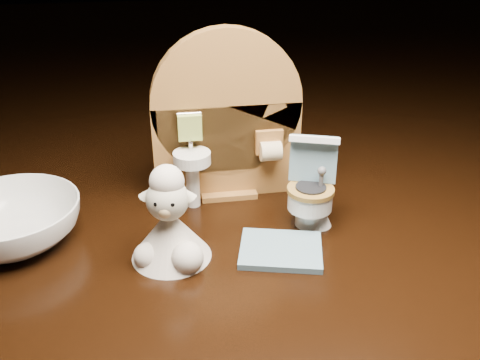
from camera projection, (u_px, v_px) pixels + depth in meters
name	position (u px, v px, depth m)	size (l,w,h in m)	color
backdrop_panel	(226.00, 126.00, 0.46)	(0.13, 0.05, 0.15)	#9B662F
toy_toilet	(311.00, 191.00, 0.44)	(0.04, 0.05, 0.08)	white
bath_mat	(281.00, 250.00, 0.41)	(0.06, 0.05, 0.00)	slate
toilet_brush	(319.00, 210.00, 0.44)	(0.02, 0.02, 0.05)	white
plush_lamb	(170.00, 227.00, 0.39)	(0.06, 0.06, 0.08)	beige
ceramic_bowl	(11.00, 223.00, 0.41)	(0.11, 0.11, 0.03)	white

